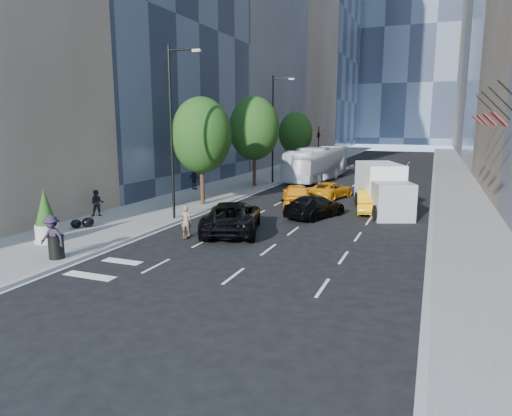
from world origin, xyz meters
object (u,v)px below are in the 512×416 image
at_px(skateboarder, 186,223).
at_px(planter_shrub, 46,217).
at_px(black_sedan_lincoln, 232,217).
at_px(trash_can, 56,247).
at_px(black_sedan_mercedes, 315,206).
at_px(city_bus, 317,164).
at_px(box_truck, 382,188).

xyz_separation_m(skateboarder, planter_shrub, (-5.59, -3.62, 0.60)).
height_order(black_sedan_lincoln, trash_can, black_sedan_lincoln).
bearing_deg(skateboarder, black_sedan_mercedes, -136.00).
height_order(skateboarder, city_bus, city_bus).
height_order(skateboarder, trash_can, skateboarder).
bearing_deg(trash_can, black_sedan_mercedes, 58.61).
height_order(black_sedan_mercedes, planter_shrub, planter_shrub).
xyz_separation_m(black_sedan_mercedes, city_bus, (-4.40, 18.28, 0.99)).
distance_m(skateboarder, city_bus, 25.74).
xyz_separation_m(black_sedan_mercedes, trash_can, (-7.95, -13.03, -0.07)).
xyz_separation_m(skateboarder, trash_can, (-3.07, -5.59, -0.15)).
bearing_deg(planter_shrub, skateboarder, 32.96).
relative_size(black_sedan_lincoln, box_truck, 0.86).
bearing_deg(black_sedan_lincoln, city_bus, -104.51).
distance_m(skateboarder, planter_shrub, 6.69).
xyz_separation_m(city_bus, planter_shrub, (-6.07, -29.35, -0.31)).
distance_m(box_truck, trash_can, 20.07).
bearing_deg(skateboarder, black_sedan_lincoln, -142.69).
bearing_deg(black_sedan_mercedes, city_bus, -55.72).
bearing_deg(box_truck, trash_can, -146.24).
distance_m(black_sedan_lincoln, box_truck, 11.14).
bearing_deg(city_bus, box_truck, -56.20).
bearing_deg(planter_shrub, black_sedan_lincoln, 37.76).
relative_size(trash_can, planter_shrub, 0.37).
bearing_deg(planter_shrub, black_sedan_mercedes, 46.59).
xyz_separation_m(skateboarder, black_sedan_lincoln, (1.68, 2.01, 0.06)).
bearing_deg(skateboarder, city_bus, -103.81).
relative_size(black_sedan_lincoln, planter_shrub, 2.34).
height_order(box_truck, planter_shrub, box_truck).
bearing_deg(trash_can, box_truck, 54.47).
bearing_deg(skateboarder, planter_shrub, 20.23).
height_order(black_sedan_lincoln, city_bus, city_bus).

